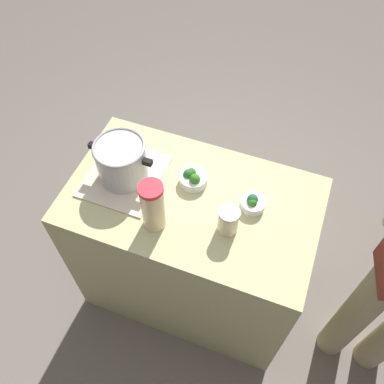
% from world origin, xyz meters
% --- Properties ---
extents(ground_plane, '(8.00, 8.00, 0.00)m').
position_xyz_m(ground_plane, '(0.00, 0.00, 0.00)').
color(ground_plane, slate).
extents(counter_slab, '(1.09, 0.64, 0.92)m').
position_xyz_m(counter_slab, '(0.00, 0.00, 0.46)').
color(counter_slab, '#BEBF86').
rests_on(counter_slab, ground_plane).
extents(dish_cloth, '(0.32, 0.36, 0.01)m').
position_xyz_m(dish_cloth, '(-0.32, 0.01, 0.92)').
color(dish_cloth, beige).
rests_on(dish_cloth, counter_slab).
extents(cooking_pot, '(0.29, 0.22, 0.19)m').
position_xyz_m(cooking_pot, '(-0.32, 0.01, 1.02)').
color(cooking_pot, '#B7B7BC').
rests_on(cooking_pot, dish_cloth).
extents(lemonade_pitcher, '(0.10, 0.10, 0.24)m').
position_xyz_m(lemonade_pitcher, '(-0.10, -0.16, 1.04)').
color(lemonade_pitcher, beige).
rests_on(lemonade_pitcher, counter_slab).
extents(mason_jar, '(0.09, 0.09, 0.13)m').
position_xyz_m(mason_jar, '(0.19, -0.09, 0.98)').
color(mason_jar, beige).
rests_on(mason_jar, counter_slab).
extents(broccoli_bowl_front, '(0.10, 0.10, 0.07)m').
position_xyz_m(broccoli_bowl_front, '(0.25, 0.05, 0.95)').
color(broccoli_bowl_front, silver).
rests_on(broccoli_bowl_front, counter_slab).
extents(broccoli_bowl_center, '(0.12, 0.12, 0.08)m').
position_xyz_m(broccoli_bowl_center, '(-0.03, 0.08, 0.95)').
color(broccoli_bowl_center, silver).
rests_on(broccoli_bowl_center, counter_slab).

